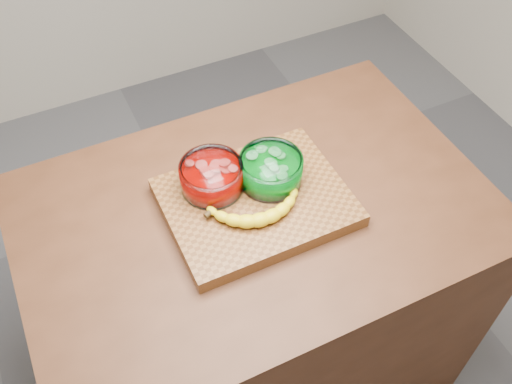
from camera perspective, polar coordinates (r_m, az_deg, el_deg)
name	(u,v)px	position (r m, az deg, el deg)	size (l,w,h in m)	color
ground	(256,358)	(2.23, 0.00, -16.31)	(3.50, 3.50, 0.00)	#595A5E
counter	(256,297)	(1.83, 0.00, -10.48)	(1.20, 0.80, 0.90)	#4C2916
cutting_board	(256,202)	(1.44, 0.00, -1.04)	(0.45, 0.35, 0.04)	brown
bowl_red	(212,177)	(1.42, -4.45, 1.50)	(0.16, 0.16, 0.07)	white
bowl_green	(271,170)	(1.43, 1.48, 2.21)	(0.16, 0.16, 0.08)	white
banana	(257,208)	(1.38, 0.10, -1.59)	(0.26, 0.14, 0.04)	yellow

